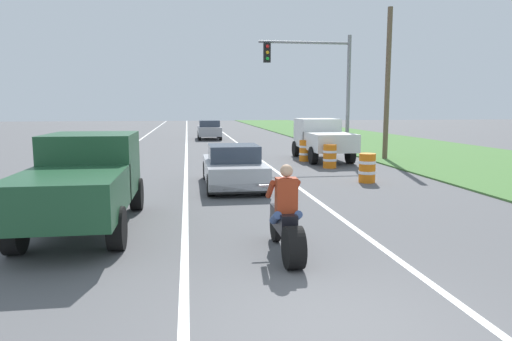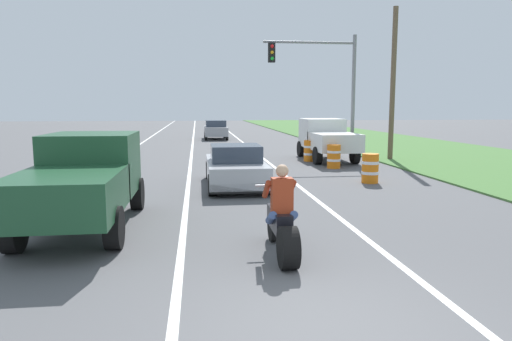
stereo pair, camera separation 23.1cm
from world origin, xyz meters
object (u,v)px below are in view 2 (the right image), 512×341
at_px(construction_barrel_far, 310,151).
at_px(distant_car_far_ahead, 216,129).
at_px(motorcycle_with_rider, 282,224).
at_px(traffic_light_mast_near, 326,77).
at_px(pickup_truck_left_lane_dark_green, 84,177).
at_px(pickup_truck_right_shoulder_white, 327,137).
at_px(sports_car_silver, 235,167).
at_px(construction_barrel_nearest, 370,168).
at_px(construction_barrel_mid, 334,156).

height_order(construction_barrel_far, distant_car_far_ahead, distant_car_far_ahead).
bearing_deg(motorcycle_with_rider, traffic_light_mast_near, 71.63).
distance_m(pickup_truck_left_lane_dark_green, pickup_truck_right_shoulder_white, 14.50).
distance_m(motorcycle_with_rider, sports_car_silver, 7.23).
xyz_separation_m(pickup_truck_left_lane_dark_green, construction_barrel_far, (7.70, 11.30, -0.60)).
xyz_separation_m(sports_car_silver, construction_barrel_nearest, (4.62, 0.13, -0.13)).
height_order(construction_barrel_nearest, construction_barrel_far, same).
relative_size(motorcycle_with_rider, pickup_truck_right_shoulder_white, 0.46).
relative_size(pickup_truck_left_lane_dark_green, traffic_light_mast_near, 0.80).
distance_m(traffic_light_mast_near, construction_barrel_mid, 4.80).
relative_size(pickup_truck_right_shoulder_white, distant_car_far_ahead, 1.20).
bearing_deg(distant_car_far_ahead, construction_barrel_nearest, -78.73).
height_order(pickup_truck_right_shoulder_white, construction_barrel_nearest, pickup_truck_right_shoulder_white).
height_order(motorcycle_with_rider, traffic_light_mast_near, traffic_light_mast_near).
distance_m(motorcycle_with_rider, construction_barrel_nearest, 8.58).
bearing_deg(construction_barrel_mid, pickup_truck_left_lane_dark_green, -132.87).
bearing_deg(traffic_light_mast_near, pickup_truck_left_lane_dark_green, -125.70).
distance_m(pickup_truck_right_shoulder_white, construction_barrel_nearest, 6.78).
relative_size(sports_car_silver, construction_barrel_far, 4.30).
bearing_deg(construction_barrel_nearest, distant_car_far_ahead, 101.27).
relative_size(construction_barrel_far, distant_car_far_ahead, 0.25).
bearing_deg(construction_barrel_far, construction_barrel_mid, -81.01).
relative_size(sports_car_silver, traffic_light_mast_near, 0.72).
bearing_deg(distant_car_far_ahead, construction_barrel_far, -76.16).
relative_size(pickup_truck_right_shoulder_white, construction_barrel_far, 4.80).
bearing_deg(construction_barrel_far, pickup_truck_right_shoulder_white, 21.52).
distance_m(construction_barrel_nearest, construction_barrel_mid, 3.81).
xyz_separation_m(construction_barrel_nearest, construction_barrel_far, (-0.54, 6.38, 0.00)).
relative_size(construction_barrel_mid, construction_barrel_far, 1.00).
bearing_deg(construction_barrel_mid, distant_car_far_ahead, 103.16).
distance_m(motorcycle_with_rider, pickup_truck_left_lane_dark_green, 4.56).
height_order(sports_car_silver, pickup_truck_right_shoulder_white, pickup_truck_right_shoulder_white).
xyz_separation_m(pickup_truck_left_lane_dark_green, pickup_truck_right_shoulder_white, (8.62, 11.66, 0.00)).
bearing_deg(motorcycle_with_rider, pickup_truck_right_shoulder_white, 71.22).
height_order(construction_barrel_mid, distant_car_far_ahead, distant_car_far_ahead).
xyz_separation_m(motorcycle_with_rider, construction_barrel_nearest, (4.41, 7.36, -0.09)).
distance_m(motorcycle_with_rider, pickup_truck_right_shoulder_white, 14.90).
xyz_separation_m(sports_car_silver, distant_car_far_ahead, (0.25, 22.04, 0.14)).
bearing_deg(distant_car_far_ahead, motorcycle_with_rider, -90.10).
height_order(construction_barrel_nearest, construction_barrel_mid, same).
bearing_deg(distant_car_far_ahead, construction_barrel_mid, -76.84).
xyz_separation_m(pickup_truck_left_lane_dark_green, distant_car_far_ahead, (3.87, 26.83, -0.33)).
height_order(sports_car_silver, pickup_truck_left_lane_dark_green, pickup_truck_left_lane_dark_green).
relative_size(motorcycle_with_rider, construction_barrel_nearest, 2.21).
xyz_separation_m(sports_car_silver, construction_barrel_mid, (4.49, 3.94, -0.13)).
bearing_deg(pickup_truck_right_shoulder_white, motorcycle_with_rider, -108.78).
relative_size(pickup_truck_left_lane_dark_green, pickup_truck_right_shoulder_white, 1.00).
bearing_deg(construction_barrel_far, pickup_truck_left_lane_dark_green, -124.27).
bearing_deg(traffic_light_mast_near, construction_barrel_mid, -98.85).
xyz_separation_m(pickup_truck_right_shoulder_white, construction_barrel_mid, (-0.51, -2.93, -0.60)).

